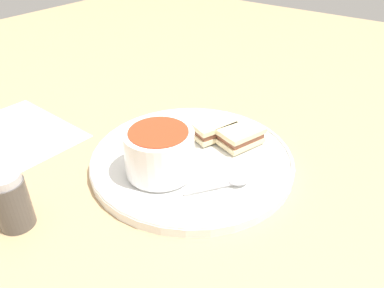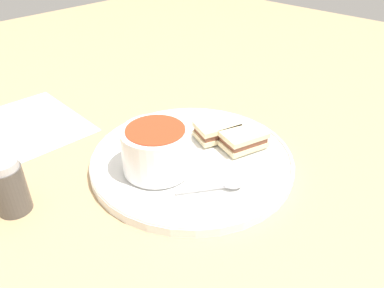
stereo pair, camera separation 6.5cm
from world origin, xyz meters
TOP-DOWN VIEW (x-y plane):
  - ground_plane at (0.00, 0.00)m, footprint 2.40×2.40m
  - plate at (0.00, 0.00)m, footprint 0.36×0.36m
  - soup_bowl at (0.07, -0.01)m, footprint 0.11×0.11m
  - spoon at (0.03, 0.10)m, footprint 0.10×0.08m
  - sandwich_half_near at (-0.08, 0.05)m, footprint 0.09×0.07m
  - sandwich_half_far at (-0.08, -0.01)m, footprint 0.09×0.08m
  - salt_shaker at (0.27, -0.11)m, footprint 0.05×0.05m
  - menu_sheet at (0.13, -0.35)m, footprint 0.20×0.26m

SIDE VIEW (x-z plane):
  - ground_plane at x=0.00m, z-range 0.00..0.00m
  - menu_sheet at x=0.13m, z-range 0.00..0.00m
  - plate at x=0.00m, z-range 0.00..0.02m
  - spoon at x=0.03m, z-range 0.02..0.03m
  - sandwich_half_near at x=-0.08m, z-range 0.02..0.05m
  - sandwich_half_far at x=-0.08m, z-range 0.02..0.05m
  - salt_shaker at x=0.27m, z-range 0.00..0.09m
  - soup_bowl at x=0.07m, z-range 0.02..0.10m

